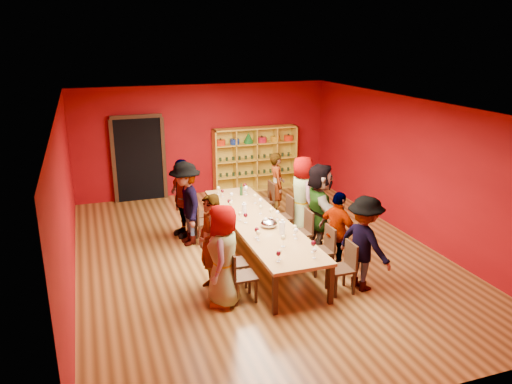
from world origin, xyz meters
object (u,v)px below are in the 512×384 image
Objects in this scene: shelving_unit at (255,156)px; person_right_2 at (320,208)px; chair_person_right_1 at (324,247)px; spittoon_bowl at (269,223)px; chair_person_left_1 at (229,260)px; person_right_3 at (302,195)px; tasting_table at (259,223)px; person_right_1 at (338,232)px; wine_bottle at (241,191)px; chair_person_right_3 at (285,214)px; chair_person_left_3 at (202,220)px; chair_person_right_0 at (345,265)px; chair_person_right_4 at (267,198)px; person_left_3 at (186,204)px; person_right_4 at (277,185)px; chair_person_right_2 at (304,230)px; chair_person_left_4 at (197,212)px; person_right_0 at (364,243)px; chair_person_left_0 at (238,273)px; person_left_0 at (223,255)px; person_left_1 at (211,243)px; person_left_4 at (183,198)px.

person_right_2 is at bearing -91.91° from shelving_unit.
chair_person_right_1 is 2.76× the size of spittoon_bowl.
person_right_3 is (2.21, 1.88, 0.38)m from chair_person_left_1.
person_right_1 is (1.17, -1.08, 0.07)m from tasting_table.
shelving_unit reaches higher than wine_bottle.
wine_bottle is at bearing 132.08° from chair_person_right_3.
chair_person_right_0 is at bearing -58.18° from chair_person_left_3.
chair_person_right_4 is 2.56m from spittoon_bowl.
chair_person_left_1 is at bearing 131.11° from person_right_3.
chair_person_right_0 and chair_person_right_3 have the same top height.
person_left_3 is 1.12× the size of person_right_4.
chair_person_right_4 is (0.00, 3.86, 0.00)m from chair_person_right_0.
chair_person_right_2 is 2.15m from chair_person_right_4.
shelving_unit is 4.17m from person_left_3.
person_left_3 is at bearing 131.32° from spittoon_bowl.
person_right_2 is (0.07, 0.93, 0.15)m from person_right_1.
chair_person_left_4 is 0.48× the size of person_right_2.
person_left_3 reaches higher than person_right_3.
wine_bottle reaches higher than chair_person_left_1.
person_right_3 is (2.21, -0.72, 0.38)m from chair_person_left_4.
person_right_0 is (0.35, 0.00, 0.35)m from chair_person_right_0.
wine_bottle reaches higher than spittoon_bowl.
chair_person_left_0 is at bearing -111.38° from shelving_unit.
chair_person_right_3 is 1.23m from person_right_4.
person_left_0 is at bearing -130.66° from chair_person_right_3.
chair_person_left_0 is 0.52× the size of person_left_0.
person_right_0 is (2.17, -2.93, 0.35)m from chair_person_left_3.
person_right_1 reaches higher than chair_person_left_3.
person_right_2 reaches higher than chair_person_right_2.
chair_person_right_2 is at bearing -9.28° from tasting_table.
person_right_4 is (2.07, 0.93, 0.30)m from chair_person_left_3.
person_right_2 is at bearing 97.79° from person_left_1.
chair_person_left_1 is at bearing 121.58° from person_right_2.
person_right_1 is 1.01m from chair_person_right_2.
chair_person_right_0 is 2.76× the size of spittoon_bowl.
person_right_3 is at bearing 32.53° from tasting_table.
person_left_3 is 3.85m from person_right_0.
person_left_4 is at bearing 95.40° from chair_person_left_0.
chair_person_right_0 is (1.82, -0.29, 0.00)m from chair_person_left_0.
shelving_unit is 2.70× the size of chair_person_right_3.
wine_bottle is at bearing 5.90° from chair_person_left_4.
person_right_4 reaches higher than chair_person_right_0.
chair_person_right_4 is (1.82, 3.57, 0.00)m from chair_person_left_0.
chair_person_left_1 is (-2.31, -5.36, -0.49)m from shelving_unit.
chair_person_right_4 is at bearing 65.53° from tasting_table.
person_right_2 is at bearing -17.04° from person_right_0.
chair_person_left_1 reaches higher than tasting_table.
person_left_0 reaches higher than person_right_0.
person_left_0 is 1.92× the size of chair_person_right_4.
person_right_1 is (2.08, -2.63, 0.27)m from chair_person_left_4.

